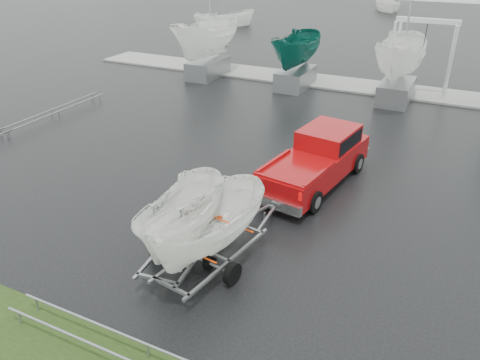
# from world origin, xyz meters

# --- Properties ---
(ground_plane) EXTENTS (120.00, 120.00, 0.00)m
(ground_plane) POSITION_xyz_m (0.00, 0.00, 0.00)
(ground_plane) COLOR black
(ground_plane) RESTS_ON ground
(dock) EXTENTS (30.00, 3.00, 0.12)m
(dock) POSITION_xyz_m (0.00, 13.00, 0.05)
(dock) COLOR #989893
(dock) RESTS_ON ground
(pickup_truck) EXTENTS (2.71, 5.75, 1.84)m
(pickup_truck) POSITION_xyz_m (4.73, 0.14, 0.96)
(pickup_truck) COLOR #93080A
(pickup_truck) RESTS_ON ground
(trailer_hitched) EXTENTS (1.87, 3.74, 4.73)m
(trailer_hitched) POSITION_xyz_m (3.76, -6.02, 2.57)
(trailer_hitched) COLOR gray
(trailer_hitched) RESTS_ON ground
(trailer_parked) EXTENTS (1.84, 3.71, 4.56)m
(trailer_parked) POSITION_xyz_m (2.87, -5.92, 2.48)
(trailer_parked) COLOR gray
(trailer_parked) RESTS_ON ground
(boat_hoist) EXTENTS (3.30, 2.18, 4.12)m
(boat_hoist) POSITION_xyz_m (6.48, 13.00, 2.67)
(boat_hoist) COLOR silver
(boat_hoist) RESTS_ON ground
(keelboat_0) EXTENTS (2.51, 3.20, 10.68)m
(keelboat_0) POSITION_xyz_m (-5.97, 11.00, 3.99)
(keelboat_0) COLOR gray
(keelboat_0) RESTS_ON ground
(keelboat_1) EXTENTS (2.06, 3.20, 6.57)m
(keelboat_1) POSITION_xyz_m (-0.15, 11.20, 3.21)
(keelboat_1) COLOR gray
(keelboat_1) RESTS_ON ground
(keelboat_2) EXTENTS (2.38, 3.20, 10.55)m
(keelboat_2) POSITION_xyz_m (5.65, 11.00, 3.77)
(keelboat_2) COLOR gray
(keelboat_2) RESTS_ON ground
(mast_rack_0) EXTENTS (0.56, 6.50, 0.06)m
(mast_rack_0) POSITION_xyz_m (-9.00, 1.00, 0.35)
(mast_rack_0) COLOR gray
(mast_rack_0) RESTS_ON ground
(mast_rack_2) EXTENTS (7.00, 0.56, 0.06)m
(mast_rack_2) POSITION_xyz_m (4.00, -9.50, 0.35)
(mast_rack_2) COLOR gray
(mast_rack_2) RESTS_ON ground
(moored_boat_0) EXTENTS (3.30, 3.28, 11.09)m
(moored_boat_0) POSITION_xyz_m (-14.19, 28.91, 0.01)
(moored_boat_0) COLOR white
(moored_boat_0) RESTS_ON ground
(moored_boat_1) EXTENTS (3.18, 3.21, 11.15)m
(moored_boat_1) POSITION_xyz_m (-1.60, 47.67, 0.01)
(moored_boat_1) COLOR white
(moored_boat_1) RESTS_ON ground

